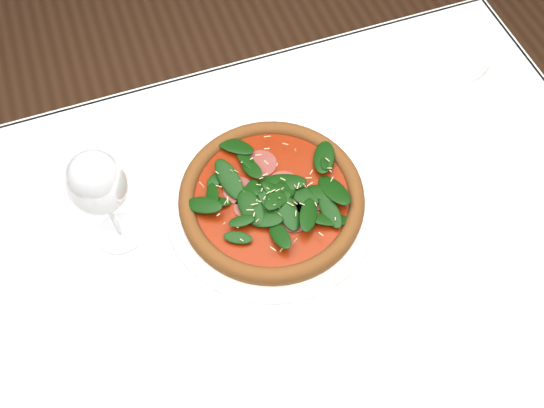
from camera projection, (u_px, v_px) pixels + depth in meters
name	position (u px, v px, depth m)	size (l,w,h in m)	color
ground	(269.00, 383.00, 1.57)	(6.00, 6.00, 0.00)	brown
dining_table	(267.00, 288.00, 1.01)	(1.21, 0.81, 0.75)	silver
plate	(272.00, 202.00, 0.96)	(0.34, 0.34, 0.01)	white
pizza	(272.00, 196.00, 0.95)	(0.35, 0.35, 0.04)	#915F23
wine_glass	(98.00, 185.00, 0.82)	(0.08, 0.08, 0.20)	silver
saucer_far	(451.00, 54.00, 1.13)	(0.14, 0.14, 0.01)	white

